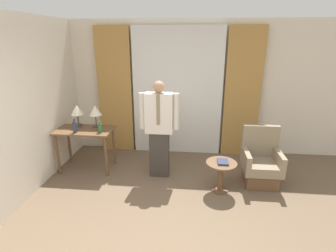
# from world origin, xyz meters

# --- Properties ---
(wall_back) EXTENTS (10.00, 0.06, 2.70)m
(wall_back) POSITION_xyz_m (0.00, 3.13, 1.35)
(wall_back) COLOR silver
(wall_back) RESTS_ON ground_plane
(curtain_sheer_center) EXTENTS (1.80, 0.06, 2.58)m
(curtain_sheer_center) POSITION_xyz_m (0.00, 3.00, 1.29)
(curtain_sheer_center) COLOR white
(curtain_sheer_center) RESTS_ON ground_plane
(curtain_drape_left) EXTENTS (0.70, 0.06, 2.58)m
(curtain_drape_left) POSITION_xyz_m (-1.29, 3.00, 1.29)
(curtain_drape_left) COLOR #B28442
(curtain_drape_left) RESTS_ON ground_plane
(curtain_drape_right) EXTENTS (0.70, 0.06, 2.58)m
(curtain_drape_right) POSITION_xyz_m (1.29, 3.00, 1.29)
(curtain_drape_right) COLOR #B28442
(curtain_drape_right) RESTS_ON ground_plane
(desk) EXTENTS (1.01, 0.58, 0.78)m
(desk) POSITION_xyz_m (-1.62, 2.05, 0.65)
(desk) COLOR brown
(desk) RESTS_ON ground_plane
(table_lamp_left) EXTENTS (0.22, 0.22, 0.41)m
(table_lamp_left) POSITION_xyz_m (-1.79, 2.21, 1.08)
(table_lamp_left) COLOR #4C4238
(table_lamp_left) RESTS_ON desk
(table_lamp_right) EXTENTS (0.22, 0.22, 0.41)m
(table_lamp_right) POSITION_xyz_m (-1.44, 2.21, 1.08)
(table_lamp_right) COLOR #4C4238
(table_lamp_right) RESTS_ON desk
(bottle_near_edge) EXTENTS (0.08, 0.08, 0.20)m
(bottle_near_edge) POSITION_xyz_m (-1.28, 1.94, 0.86)
(bottle_near_edge) COLOR #336638
(bottle_near_edge) RESTS_ON desk
(bottle_by_lamp) EXTENTS (0.07, 0.07, 0.24)m
(bottle_by_lamp) POSITION_xyz_m (-1.72, 1.90, 0.88)
(bottle_by_lamp) COLOR #2D3851
(bottle_by_lamp) RESTS_ON desk
(person) EXTENTS (0.67, 0.22, 1.70)m
(person) POSITION_xyz_m (-0.24, 1.94, 0.92)
(person) COLOR #38332D
(person) RESTS_ON ground_plane
(armchair) EXTENTS (0.60, 0.60, 0.96)m
(armchair) POSITION_xyz_m (1.49, 1.85, 0.34)
(armchair) COLOR brown
(armchair) RESTS_ON ground_plane
(side_table) EXTENTS (0.48, 0.48, 0.50)m
(side_table) POSITION_xyz_m (0.80, 1.52, 0.34)
(side_table) COLOR brown
(side_table) RESTS_ON ground_plane
(book) EXTENTS (0.17, 0.22, 0.03)m
(book) POSITION_xyz_m (0.82, 1.52, 0.52)
(book) COLOR #2D334C
(book) RESTS_ON side_table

